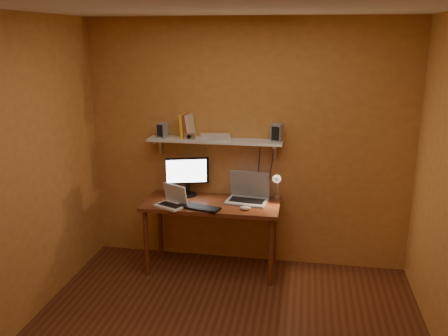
% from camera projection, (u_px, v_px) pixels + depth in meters
% --- Properties ---
extents(room, '(3.44, 3.24, 2.64)m').
position_uv_depth(room, '(220.00, 192.00, 3.46)').
color(room, '#592F17').
rests_on(room, ground).
extents(desk, '(1.40, 0.60, 0.75)m').
position_uv_depth(desk, '(212.00, 210.00, 4.90)').
color(desk, brown).
rests_on(desk, ground).
extents(wall_shelf, '(1.40, 0.25, 0.21)m').
position_uv_depth(wall_shelf, '(215.00, 141.00, 4.90)').
color(wall_shelf, silver).
rests_on(wall_shelf, room).
extents(monitor, '(0.45, 0.24, 0.42)m').
position_uv_depth(monitor, '(187.00, 174.00, 5.04)').
color(monitor, black).
rests_on(monitor, desk).
extents(laptop, '(0.45, 0.35, 0.31)m').
position_uv_depth(laptop, '(248.00, 193.00, 4.91)').
color(laptop, gray).
rests_on(laptop, desk).
extents(netbook, '(0.35, 0.31, 0.22)m').
position_uv_depth(netbook, '(173.00, 200.00, 4.77)').
color(netbook, silver).
rests_on(netbook, desk).
extents(keyboard, '(0.46, 0.26, 0.02)m').
position_uv_depth(keyboard, '(199.00, 207.00, 4.71)').
color(keyboard, black).
rests_on(keyboard, desk).
extents(mouse, '(0.11, 0.07, 0.04)m').
position_uv_depth(mouse, '(246.00, 208.00, 4.67)').
color(mouse, silver).
rests_on(mouse, desk).
extents(desk_lamp, '(0.09, 0.23, 0.38)m').
position_uv_depth(desk_lamp, '(277.00, 183.00, 4.83)').
color(desk_lamp, silver).
rests_on(desk_lamp, desk).
extents(speaker_left, '(0.11, 0.11, 0.16)m').
position_uv_depth(speaker_left, '(162.00, 130.00, 4.96)').
color(speaker_left, gray).
rests_on(speaker_left, wall_shelf).
extents(speaker_right, '(0.12, 0.12, 0.18)m').
position_uv_depth(speaker_right, '(277.00, 133.00, 4.77)').
color(speaker_right, gray).
rests_on(speaker_right, wall_shelf).
extents(books, '(0.15, 0.18, 0.25)m').
position_uv_depth(books, '(187.00, 126.00, 4.94)').
color(books, yellow).
rests_on(books, wall_shelf).
extents(shelf_camera, '(0.12, 0.06, 0.07)m').
position_uv_depth(shelf_camera, '(190.00, 136.00, 4.87)').
color(shelf_camera, silver).
rests_on(shelf_camera, wall_shelf).
extents(router, '(0.34, 0.26, 0.05)m').
position_uv_depth(router, '(216.00, 137.00, 4.88)').
color(router, silver).
rests_on(router, wall_shelf).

